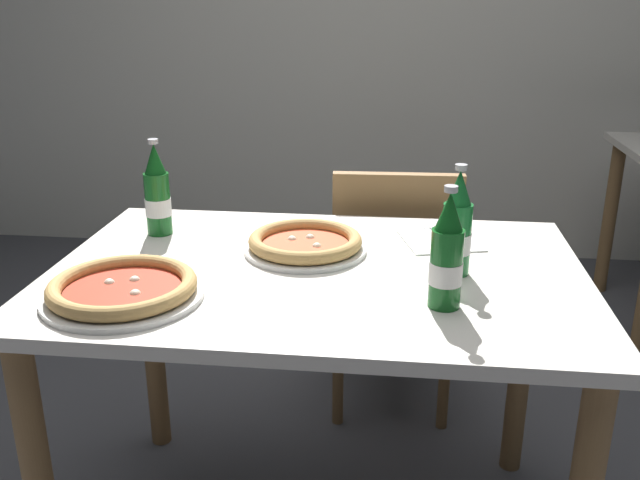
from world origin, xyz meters
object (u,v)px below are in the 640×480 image
at_px(chair_behind_table, 394,277).
at_px(pizza_marinara_far, 305,243).
at_px(beer_bottle_center, 447,257).
at_px(napkin_with_cutlery, 441,240).
at_px(pizza_margherita_near, 123,289).
at_px(dining_table_main, 318,314).
at_px(beer_bottle_left, 457,229).
at_px(beer_bottle_right, 157,195).

relative_size(chair_behind_table, pizza_marinara_far, 2.89).
distance_m(beer_bottle_center, napkin_with_cutlery, 0.40).
relative_size(pizza_margherita_near, beer_bottle_center, 1.32).
bearing_deg(chair_behind_table, dining_table_main, 72.04).
xyz_separation_m(dining_table_main, beer_bottle_left, (0.30, 0.01, 0.22)).
xyz_separation_m(pizza_margherita_near, beer_bottle_right, (-0.06, 0.40, 0.08)).
height_order(pizza_margherita_near, beer_bottle_right, beer_bottle_right).
height_order(beer_bottle_right, napkin_with_cutlery, beer_bottle_right).
bearing_deg(beer_bottle_right, napkin_with_cutlery, 1.66).
height_order(pizza_margherita_near, beer_bottle_center, beer_bottle_center).
height_order(pizza_marinara_far, napkin_with_cutlery, pizza_marinara_far).
bearing_deg(pizza_marinara_far, napkin_with_cutlery, 18.55).
relative_size(beer_bottle_left, beer_bottle_center, 1.00).
relative_size(pizza_marinara_far, napkin_with_cutlery, 1.33).
relative_size(chair_behind_table, beer_bottle_left, 3.44).
relative_size(beer_bottle_center, napkin_with_cutlery, 1.12).
bearing_deg(pizza_marinara_far, beer_bottle_left, -15.72).
distance_m(dining_table_main, beer_bottle_left, 0.37).
bearing_deg(beer_bottle_center, beer_bottle_right, 152.82).
bearing_deg(beer_bottle_center, beer_bottle_left, 79.81).
relative_size(dining_table_main, beer_bottle_right, 4.86).
bearing_deg(beer_bottle_left, pizza_margherita_near, -162.41).
relative_size(chair_behind_table, beer_bottle_right, 3.44).
height_order(chair_behind_table, beer_bottle_center, beer_bottle_center).
distance_m(dining_table_main, beer_bottle_right, 0.52).
distance_m(pizza_margherita_near, napkin_with_cutlery, 0.78).
bearing_deg(beer_bottle_center, dining_table_main, 148.04).
xyz_separation_m(beer_bottle_right, napkin_with_cutlery, (0.72, 0.02, -0.10)).
bearing_deg(beer_bottle_left, beer_bottle_right, 165.82).
bearing_deg(dining_table_main, beer_bottle_right, 156.06).
bearing_deg(beer_bottle_left, chair_behind_table, 102.42).
bearing_deg(napkin_with_cutlery, beer_bottle_center, -91.90).
xyz_separation_m(pizza_marinara_far, beer_bottle_center, (0.31, -0.27, 0.08)).
xyz_separation_m(beer_bottle_left, beer_bottle_center, (-0.03, -0.18, 0.00)).
height_order(pizza_marinara_far, beer_bottle_left, beer_bottle_left).
bearing_deg(pizza_margherita_near, napkin_with_cutlery, 32.67).
bearing_deg(chair_behind_table, napkin_with_cutlery, 103.81).
height_order(dining_table_main, pizza_marinara_far, pizza_marinara_far).
distance_m(pizza_marinara_far, beer_bottle_left, 0.37).
xyz_separation_m(chair_behind_table, beer_bottle_left, (0.13, -0.60, 0.37)).
xyz_separation_m(pizza_margherita_near, beer_bottle_left, (0.68, 0.21, 0.08)).
height_order(pizza_marinara_far, beer_bottle_center, beer_bottle_center).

